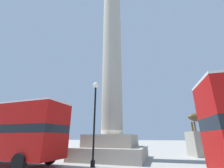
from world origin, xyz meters
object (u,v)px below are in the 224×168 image
equestrian_statue (203,139)px  monument_column (112,78)px  bus_b (5,130)px  street_lamp (95,113)px

equestrian_statue → monument_column: bearing=-170.5°
bus_b → equestrian_statue: (16.02, 9.86, -0.68)m
monument_column → equestrian_statue: size_ratio=4.05×
monument_column → equestrian_statue: 11.77m
monument_column → street_lamp: size_ratio=3.79×
monument_column → bus_b: monument_column is taller
equestrian_statue → street_lamp: (-8.93, -8.63, 1.89)m
bus_b → equestrian_statue: size_ratio=1.81×
street_lamp → equestrian_statue: bearing=44.0°
monument_column → equestrian_statue: bearing=26.9°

